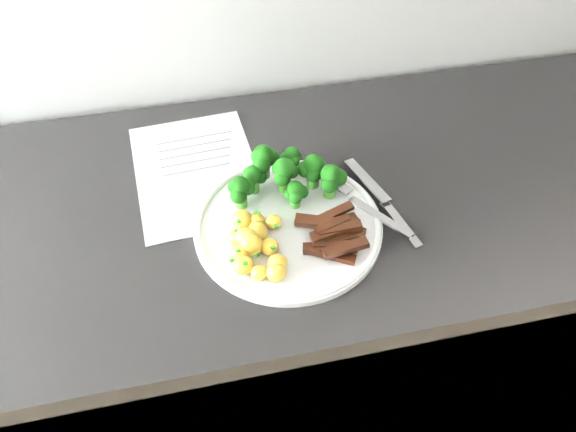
{
  "coord_description": "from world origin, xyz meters",
  "views": [
    {
      "loc": [
        -0.09,
        1.01,
        1.61
      ],
      "look_at": [
        0.04,
        1.6,
        0.94
      ],
      "focal_mm": 34.6,
      "sensor_mm": 36.0,
      "label": 1
    }
  ],
  "objects_px": {
    "recipe_paper": "(196,171)",
    "fork": "(368,207)",
    "potatoes": "(253,244)",
    "plate": "(288,225)",
    "beef_strips": "(335,233)",
    "knife": "(391,212)",
    "counter": "(247,341)",
    "broccoli": "(286,174)"
  },
  "relations": [
    {
      "from": "potatoes",
      "to": "knife",
      "type": "xyz_separation_m",
      "value": [
        0.24,
        0.03,
        -0.02
      ]
    },
    {
      "from": "counter",
      "to": "recipe_paper",
      "type": "distance_m",
      "value": 0.47
    },
    {
      "from": "beef_strips",
      "to": "recipe_paper",
      "type": "bearing_deg",
      "value": 133.25
    },
    {
      "from": "knife",
      "to": "broccoli",
      "type": "bearing_deg",
      "value": 153.18
    },
    {
      "from": "recipe_paper",
      "to": "plate",
      "type": "distance_m",
      "value": 0.22
    },
    {
      "from": "plate",
      "to": "potatoes",
      "type": "xyz_separation_m",
      "value": [
        -0.06,
        -0.04,
        0.02
      ]
    },
    {
      "from": "fork",
      "to": "beef_strips",
      "type": "bearing_deg",
      "value": -145.63
    },
    {
      "from": "counter",
      "to": "knife",
      "type": "bearing_deg",
      "value": -16.4
    },
    {
      "from": "beef_strips",
      "to": "fork",
      "type": "xyz_separation_m",
      "value": [
        0.07,
        0.05,
        -0.0
      ]
    },
    {
      "from": "beef_strips",
      "to": "knife",
      "type": "relative_size",
      "value": 0.52
    },
    {
      "from": "potatoes",
      "to": "beef_strips",
      "type": "distance_m",
      "value": 0.13
    },
    {
      "from": "recipe_paper",
      "to": "plate",
      "type": "bearing_deg",
      "value": -51.53
    },
    {
      "from": "knife",
      "to": "beef_strips",
      "type": "bearing_deg",
      "value": -160.61
    },
    {
      "from": "recipe_paper",
      "to": "knife",
      "type": "distance_m",
      "value": 0.36
    },
    {
      "from": "broccoli",
      "to": "knife",
      "type": "bearing_deg",
      "value": -26.82
    },
    {
      "from": "recipe_paper",
      "to": "potatoes",
      "type": "height_order",
      "value": "potatoes"
    },
    {
      "from": "recipe_paper",
      "to": "fork",
      "type": "bearing_deg",
      "value": -31.81
    },
    {
      "from": "broccoli",
      "to": "beef_strips",
      "type": "relative_size",
      "value": 1.75
    },
    {
      "from": "broccoli",
      "to": "knife",
      "type": "xyz_separation_m",
      "value": [
        0.16,
        -0.08,
        -0.04
      ]
    },
    {
      "from": "recipe_paper",
      "to": "plate",
      "type": "relative_size",
      "value": 1.03
    },
    {
      "from": "broccoli",
      "to": "beef_strips",
      "type": "distance_m",
      "value": 0.13
    },
    {
      "from": "potatoes",
      "to": "beef_strips",
      "type": "height_order",
      "value": "potatoes"
    },
    {
      "from": "counter",
      "to": "knife",
      "type": "distance_m",
      "value": 0.54
    },
    {
      "from": "potatoes",
      "to": "fork",
      "type": "relative_size",
      "value": 0.82
    },
    {
      "from": "recipe_paper",
      "to": "fork",
      "type": "height_order",
      "value": "fork"
    },
    {
      "from": "counter",
      "to": "broccoli",
      "type": "height_order",
      "value": "broccoli"
    },
    {
      "from": "counter",
      "to": "plate",
      "type": "bearing_deg",
      "value": -39.6
    },
    {
      "from": "beef_strips",
      "to": "counter",
      "type": "bearing_deg",
      "value": 142.82
    },
    {
      "from": "recipe_paper",
      "to": "broccoli",
      "type": "bearing_deg",
      "value": -32.75
    },
    {
      "from": "counter",
      "to": "potatoes",
      "type": "height_order",
      "value": "potatoes"
    },
    {
      "from": "fork",
      "to": "potatoes",
      "type": "bearing_deg",
      "value": -167.73
    },
    {
      "from": "fork",
      "to": "knife",
      "type": "xyz_separation_m",
      "value": [
        0.04,
        -0.01,
        -0.01
      ]
    },
    {
      "from": "potatoes",
      "to": "plate",
      "type": "bearing_deg",
      "value": 33.26
    },
    {
      "from": "counter",
      "to": "recipe_paper",
      "type": "relative_size",
      "value": 7.63
    },
    {
      "from": "counter",
      "to": "plate",
      "type": "distance_m",
      "value": 0.48
    },
    {
      "from": "counter",
      "to": "beef_strips",
      "type": "height_order",
      "value": "beef_strips"
    },
    {
      "from": "potatoes",
      "to": "knife",
      "type": "relative_size",
      "value": 0.66
    },
    {
      "from": "counter",
      "to": "fork",
      "type": "xyz_separation_m",
      "value": [
        0.22,
        -0.07,
        0.48
      ]
    },
    {
      "from": "beef_strips",
      "to": "knife",
      "type": "distance_m",
      "value": 0.11
    },
    {
      "from": "plate",
      "to": "beef_strips",
      "type": "relative_size",
      "value": 2.72
    },
    {
      "from": "plate",
      "to": "recipe_paper",
      "type": "bearing_deg",
      "value": 128.47
    },
    {
      "from": "recipe_paper",
      "to": "potatoes",
      "type": "distance_m",
      "value": 0.22
    }
  ]
}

